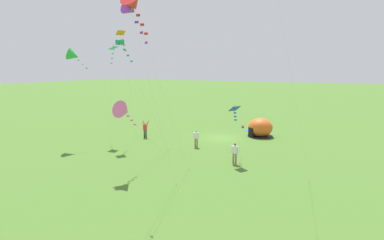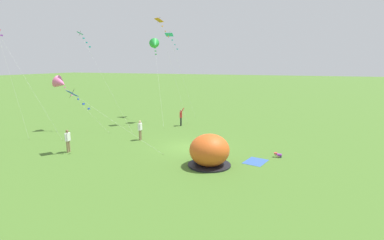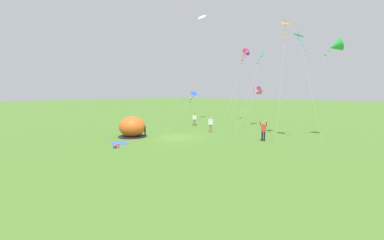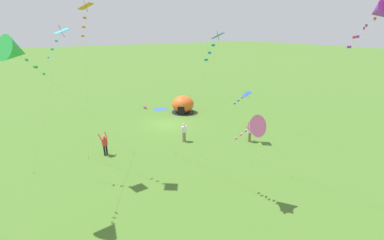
% 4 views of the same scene
% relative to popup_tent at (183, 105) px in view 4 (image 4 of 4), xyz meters
% --- Properties ---
extents(ground_plane, '(300.00, 300.00, 0.00)m').
position_rel_popup_tent_xyz_m(ground_plane, '(3.53, 2.74, -1.00)').
color(ground_plane, '#477028').
extents(popup_tent, '(2.81, 2.81, 2.10)m').
position_rel_popup_tent_xyz_m(popup_tent, '(0.00, 0.00, 0.00)').
color(popup_tent, '#D8591E').
rests_on(popup_tent, ground).
extents(picnic_blanket, '(1.94, 1.64, 0.01)m').
position_rel_popup_tent_xyz_m(picnic_blanket, '(1.88, -2.70, -0.99)').
color(picnic_blanket, '#3359A5').
rests_on(picnic_blanket, ground).
extents(toddler_crawling, '(0.27, 0.55, 0.32)m').
position_rel_popup_tent_xyz_m(toddler_crawling, '(3.44, -4.01, -0.82)').
color(toddler_crawling, purple).
rests_on(toddler_crawling, ground).
extents(person_flying_kite, '(0.70, 0.59, 1.89)m').
position_rel_popup_tent_xyz_m(person_flying_kite, '(11.00, 6.76, 0.00)').
color(person_flying_kite, black).
rests_on(person_flying_kite, ground).
extents(person_near_tent, '(0.59, 0.27, 1.72)m').
position_rel_popup_tent_xyz_m(person_near_tent, '(4.14, 7.66, -0.03)').
color(person_near_tent, '#8C7251').
rests_on(person_near_tent, ground).
extents(person_watching_sky, '(0.58, 0.29, 1.72)m').
position_rel_popup_tent_xyz_m(person_watching_sky, '(-1.00, 10.78, -0.03)').
color(person_watching_sky, '#8C7251').
rests_on(person_watching_sky, ground).
extents(kite_orange, '(1.29, 3.44, 11.35)m').
position_rel_popup_tent_xyz_m(kite_orange, '(11.63, 9.28, 9.58)').
color(kite_orange, silver).
rests_on(kite_orange, ground).
extents(kite_blue, '(2.27, 6.94, 4.76)m').
position_rel_popup_tent_xyz_m(kite_blue, '(-0.64, 10.05, 3.18)').
color(kite_blue, silver).
rests_on(kite_blue, ground).
extents(kite_pink, '(1.29, 6.03, 5.42)m').
position_rel_popup_tent_xyz_m(kite_pink, '(4.94, 16.92, 3.67)').
color(kite_pink, silver).
rests_on(kite_pink, ground).
extents(kite_green, '(7.32, 5.18, 9.59)m').
position_rel_popup_tent_xyz_m(kite_green, '(15.37, 12.08, 7.84)').
color(kite_green, silver).
rests_on(kite_green, ground).
extents(kite_cyan, '(3.59, 2.45, 10.03)m').
position_rel_popup_tent_xyz_m(kite_cyan, '(13.21, 8.89, 8.30)').
color(kite_cyan, silver).
rests_on(kite_cyan, ground).
extents(kite_purple, '(1.00, 3.93, 11.01)m').
position_rel_popup_tent_xyz_m(kite_purple, '(1.24, 20.29, 9.50)').
color(kite_purple, silver).
rests_on(kite_purple, ground).
extents(kite_teal, '(0.87, 6.24, 9.70)m').
position_rel_popup_tent_xyz_m(kite_teal, '(6.36, 15.06, 7.95)').
color(kite_teal, silver).
rests_on(kite_teal, ground).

